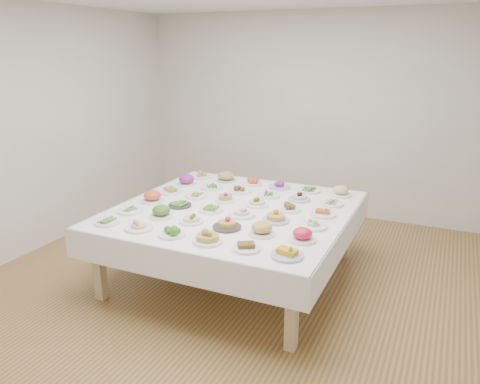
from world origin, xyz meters
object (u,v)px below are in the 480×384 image
at_px(dish_18, 170,189).
at_px(dish_0, 108,221).
at_px(display_table, 234,214).
at_px(dish_35, 341,190).

bearing_deg(dish_18, dish_0, -90.19).
height_order(display_table, dish_35, dish_35).
distance_m(dish_0, dish_35, 2.47).
bearing_deg(dish_0, dish_35, 44.72).
height_order(display_table, dish_0, dish_0).
bearing_deg(dish_35, dish_0, -135.28).
xyz_separation_m(display_table, dish_35, (0.88, 0.87, 0.13)).
height_order(dish_18, dish_35, dish_35).
xyz_separation_m(display_table, dish_0, (-0.87, -0.87, 0.09)).
relative_size(display_table, dish_18, 9.18).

